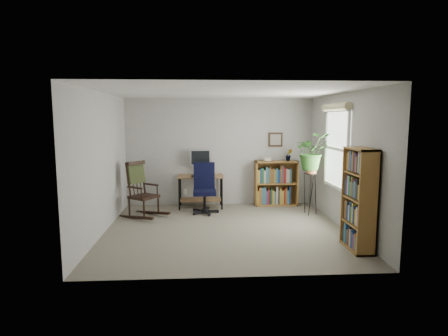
{
  "coord_description": "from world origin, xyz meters",
  "views": [
    {
      "loc": [
        -0.42,
        -6.41,
        1.97
      ],
      "look_at": [
        0.0,
        0.4,
        1.05
      ],
      "focal_mm": 30.0,
      "sensor_mm": 36.0,
      "label": 1
    }
  ],
  "objects": [
    {
      "name": "rocking_chair",
      "position": [
        -1.56,
        0.97,
        0.57
      ],
      "size": [
        1.13,
        1.06,
        1.13
      ],
      "primitive_type": null,
      "rotation": [
        0.0,
        0.0,
        0.91
      ],
      "color": "black",
      "rests_on": "floor"
    },
    {
      "name": "wall_right",
      "position": [
        2.1,
        0.0,
        1.2
      ],
      "size": [
        0.0,
        4.0,
        2.4
      ],
      "primitive_type": "cube",
      "color": "#B0AFAB",
      "rests_on": "ground"
    },
    {
      "name": "wall_back",
      "position": [
        0.0,
        2.0,
        1.2
      ],
      "size": [
        4.2,
        0.0,
        2.4
      ],
      "primitive_type": "cube",
      "color": "#B0AFAB",
      "rests_on": "ground"
    },
    {
      "name": "tall_bookshelf",
      "position": [
        1.92,
        -1.1,
        0.77
      ],
      "size": [
        0.29,
        0.67,
        1.53
      ],
      "primitive_type": null,
      "color": "olive",
      "rests_on": "floor"
    },
    {
      "name": "low_bookshelf",
      "position": [
        1.27,
        1.82,
        0.5
      ],
      "size": [
        0.96,
        0.32,
        1.01
      ],
      "primitive_type": null,
      "color": "olive",
      "rests_on": "floor"
    },
    {
      "name": "spider_plant",
      "position": [
        1.8,
        0.95,
        1.65
      ],
      "size": [
        1.69,
        1.88,
        1.46
      ],
      "primitive_type": "imported",
      "color": "#2C6122",
      "rests_on": "plant_stand"
    },
    {
      "name": "keyboard",
      "position": [
        -0.44,
        1.58,
        0.73
      ],
      "size": [
        0.4,
        0.15,
        0.02
      ],
      "primitive_type": "cube",
      "color": "black",
      "rests_on": "desk"
    },
    {
      "name": "framed_picture",
      "position": [
        1.27,
        1.97,
        1.48
      ],
      "size": [
        0.32,
        0.04,
        0.32
      ],
      "primitive_type": null,
      "color": "black",
      "rests_on": "wall_back"
    },
    {
      "name": "ceiling",
      "position": [
        0.0,
        0.0,
        2.4
      ],
      "size": [
        4.2,
        4.0,
        0.0
      ],
      "primitive_type": "cube",
      "color": "white",
      "rests_on": "ground"
    },
    {
      "name": "wall_front",
      "position": [
        0.0,
        -2.0,
        1.2
      ],
      "size": [
        4.2,
        0.0,
        2.4
      ],
      "primitive_type": "cube",
      "color": "#B0AFAB",
      "rests_on": "ground"
    },
    {
      "name": "plant_stand",
      "position": [
        1.8,
        0.95,
        0.5
      ],
      "size": [
        0.32,
        0.32,
        1.0
      ],
      "primitive_type": null,
      "rotation": [
        0.0,
        0.0,
        -0.17
      ],
      "color": "black",
      "rests_on": "floor"
    },
    {
      "name": "potted_plant_small",
      "position": [
        1.55,
        1.83,
        1.06
      ],
      "size": [
        0.13,
        0.24,
        0.11
      ],
      "primitive_type": "imported",
      "color": "#2C6122",
      "rests_on": "low_bookshelf"
    },
    {
      "name": "office_chair",
      "position": [
        -0.36,
        1.18,
        0.53
      ],
      "size": [
        0.59,
        0.59,
        1.06
      ],
      "primitive_type": null,
      "rotation": [
        0.0,
        0.0,
        0.02
      ],
      "color": "black",
      "rests_on": "floor"
    },
    {
      "name": "floor",
      "position": [
        0.0,
        0.0,
        0.0
      ],
      "size": [
        4.2,
        4.0,
        0.0
      ],
      "primitive_type": "cube",
      "color": "gray",
      "rests_on": "ground"
    },
    {
      "name": "desk",
      "position": [
        -0.44,
        1.7,
        0.36
      ],
      "size": [
        0.99,
        0.55,
        0.72
      ],
      "primitive_type": null,
      "color": "olive",
      "rests_on": "floor"
    },
    {
      "name": "monitor",
      "position": [
        -0.44,
        1.84,
        1.0
      ],
      "size": [
        0.46,
        0.16,
        0.56
      ],
      "primitive_type": null,
      "color": "#B4B3B8",
      "rests_on": "desk"
    },
    {
      "name": "window",
      "position": [
        2.06,
        0.3,
        1.4
      ],
      "size": [
        0.12,
        1.2,
        1.5
      ],
      "primitive_type": null,
      "color": "white",
      "rests_on": "wall_right"
    },
    {
      "name": "wall_left",
      "position": [
        -2.1,
        0.0,
        1.2
      ],
      "size": [
        0.0,
        4.0,
        2.4
      ],
      "primitive_type": "cube",
      "color": "#B0AFAB",
      "rests_on": "ground"
    }
  ]
}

